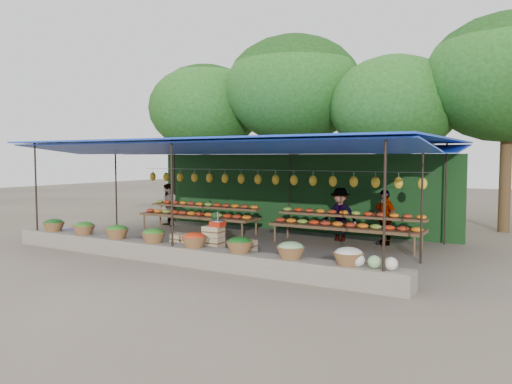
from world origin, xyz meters
The scene contains 16 objects.
ground centered at (0.00, 0.00, 0.00)m, with size 60.00×60.00×0.00m, color brown.
stone_curb centered at (0.00, -2.75, 0.20)m, with size 10.60×0.55×0.40m, color #686153.
stall_canopy centered at (0.00, 0.06, 2.68)m, with size 10.80×6.60×2.82m.
produce_baskets centered at (-0.10, -2.75, 0.56)m, with size 8.98×0.58×0.34m.
netting_backdrop centered at (0.00, 3.15, 1.25)m, with size 10.60×0.06×2.50m, color #18441E.
tree_row centered at (0.50, 6.09, 4.70)m, with size 16.51×5.50×7.12m.
fruit_table_left centered at (-2.49, 1.35, 0.61)m, with size 4.21×0.95×0.93m.
fruit_table_right centered at (2.51, 1.35, 0.61)m, with size 4.21×0.95×0.93m.
crate_counter centered at (0.41, -1.93, 0.31)m, with size 2.36×0.35×0.77m.
weighing_scale centered at (0.56, -1.93, 0.85)m, with size 0.33×0.33×0.35m.
vendor_seated centered at (0.16, -1.47, 0.53)m, with size 0.38×0.25×1.05m, color #1A3A1B.
customer_left centered at (-4.12, 1.75, 0.75)m, with size 0.72×0.56×1.49m, color slate.
customer_mid centered at (2.11, 1.95, 0.77)m, with size 0.99×0.57×1.53m, color slate.
customer_right centered at (3.39, 1.96, 0.77)m, with size 0.90×0.37×1.53m, color slate.
blue_crate_front centered at (-4.08, -2.08, 0.17)m, with size 0.56×0.40×0.33m, color navy.
blue_crate_back centered at (-4.65, -1.91, 0.16)m, with size 0.52×0.38×0.31m, color navy.
Camera 1 is at (7.30, -11.48, 2.40)m, focal length 35.00 mm.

